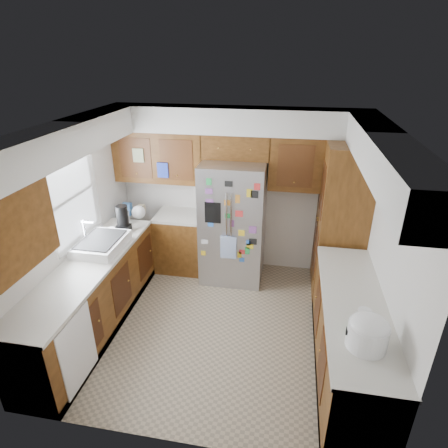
% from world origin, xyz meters
% --- Properties ---
extents(floor, '(3.60, 3.60, 0.00)m').
position_xyz_m(floor, '(0.00, 0.00, 0.00)').
color(floor, tan).
rests_on(floor, ground).
extents(room_shell, '(3.64, 3.24, 2.52)m').
position_xyz_m(room_shell, '(-0.11, 0.36, 1.82)').
color(room_shell, silver).
rests_on(room_shell, ground).
extents(left_counter_run, '(1.36, 3.20, 0.92)m').
position_xyz_m(left_counter_run, '(-1.36, 0.03, 0.43)').
color(left_counter_run, '#46270D').
rests_on(left_counter_run, ground).
extents(right_counter_run, '(0.63, 2.25, 0.92)m').
position_xyz_m(right_counter_run, '(1.50, -0.47, 0.42)').
color(right_counter_run, '#46270D').
rests_on(right_counter_run, ground).
extents(pantry, '(0.60, 0.90, 2.15)m').
position_xyz_m(pantry, '(1.50, 1.15, 1.07)').
color(pantry, '#46270D').
rests_on(pantry, ground).
extents(fridge, '(0.90, 0.79, 1.80)m').
position_xyz_m(fridge, '(-0.00, 1.20, 0.90)').
color(fridge, '#9D9DA2').
rests_on(fridge, ground).
extents(bridge_cabinet, '(0.96, 0.34, 0.35)m').
position_xyz_m(bridge_cabinet, '(0.00, 1.43, 1.98)').
color(bridge_cabinet, '#46270D').
rests_on(bridge_cabinet, fridge).
extents(fridge_top_items, '(0.78, 0.28, 0.25)m').
position_xyz_m(fridge_top_items, '(-0.01, 1.42, 2.27)').
color(fridge_top_items, '#1423C5').
rests_on(fridge_top_items, bridge_cabinet).
extents(sink_assembly, '(0.52, 0.70, 0.37)m').
position_xyz_m(sink_assembly, '(-1.50, 0.10, 0.99)').
color(sink_assembly, white).
rests_on(sink_assembly, left_counter_run).
extents(left_counter_clutter, '(0.40, 0.85, 0.38)m').
position_xyz_m(left_counter_clutter, '(-1.45, 0.85, 1.05)').
color(left_counter_clutter, black).
rests_on(left_counter_clutter, left_counter_run).
extents(rice_cooker, '(0.35, 0.34, 0.30)m').
position_xyz_m(rice_cooker, '(1.50, -1.10, 1.07)').
color(rice_cooker, white).
rests_on(rice_cooker, right_counter_run).
extents(paper_towel, '(0.12, 0.12, 0.26)m').
position_xyz_m(paper_towel, '(1.48, -0.96, 1.05)').
color(paper_towel, white).
rests_on(paper_towel, right_counter_run).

